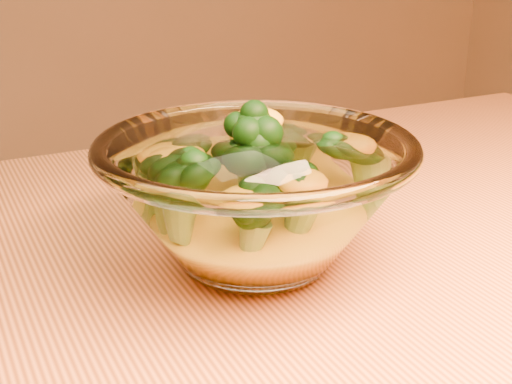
# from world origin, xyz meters

# --- Properties ---
(glass_bowl) EXTENTS (0.24, 0.24, 0.10)m
(glass_bowl) POSITION_xyz_m (0.01, 0.05, 0.80)
(glass_bowl) COLOR white
(glass_bowl) RESTS_ON table
(cheese_sauce) EXTENTS (0.14, 0.14, 0.04)m
(cheese_sauce) POSITION_xyz_m (0.01, 0.05, 0.78)
(cheese_sauce) COLOR orange
(cheese_sauce) RESTS_ON glass_bowl
(broccoli_heap) EXTENTS (0.17, 0.13, 0.09)m
(broccoli_heap) POSITION_xyz_m (0.01, 0.06, 0.82)
(broccoli_heap) COLOR black
(broccoli_heap) RESTS_ON cheese_sauce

